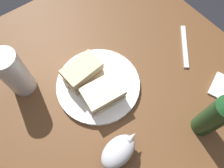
{
  "coord_description": "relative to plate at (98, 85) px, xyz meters",
  "views": [
    {
      "loc": [
        0.19,
        -0.2,
        1.35
      ],
      "look_at": [
        -0.03,
        -0.03,
        0.78
      ],
      "focal_mm": 33.29,
      "sensor_mm": 36.0,
      "label": 1
    }
  ],
  "objects": [
    {
      "name": "gravy_boat",
      "position": [
        0.2,
        -0.08,
        0.03
      ],
      "size": [
        0.08,
        0.12,
        0.07
      ],
      "color": "#B7B7BC",
      "rests_on": "dining_table"
    },
    {
      "name": "cider_bottle",
      "position": [
        0.29,
        0.16,
        0.1
      ],
      "size": [
        0.06,
        0.06,
        0.26
      ],
      "color": "#19421E",
      "rests_on": "dining_table"
    },
    {
      "name": "sandwich_half_right",
      "position": [
        0.05,
        -0.02,
        0.04
      ],
      "size": [
        0.09,
        0.12,
        0.05
      ],
      "color": "beige",
      "rests_on": "plate"
    },
    {
      "name": "ground_plane",
      "position": [
        0.07,
        0.06,
        -0.76
      ],
      "size": [
        6.0,
        6.0,
        0.0
      ],
      "primitive_type": "plane",
      "color": "black"
    },
    {
      "name": "dining_table",
      "position": [
        0.07,
        0.06,
        -0.38
      ],
      "size": [
        1.08,
        0.88,
        0.75
      ],
      "primitive_type": "cube",
      "color": "brown",
      "rests_on": "ground"
    },
    {
      "name": "potato_wedge_front",
      "position": [
        -0.02,
        -0.06,
        0.02
      ],
      "size": [
        0.05,
        0.04,
        0.02
      ],
      "primitive_type": "cube",
      "rotation": [
        0.0,
        0.0,
        3.6
      ],
      "color": "#AD702D",
      "rests_on": "plate"
    },
    {
      "name": "plate",
      "position": [
        0.0,
        0.0,
        0.0
      ],
      "size": [
        0.26,
        0.26,
        0.02
      ],
      "primitive_type": "cylinder",
      "color": "white",
      "rests_on": "dining_table"
    },
    {
      "name": "sandwich_half_left",
      "position": [
        -0.04,
        -0.02,
        0.04
      ],
      "size": [
        0.08,
        0.12,
        0.07
      ],
      "color": "beige",
      "rests_on": "plate"
    },
    {
      "name": "potato_wedge_back",
      "position": [
        -0.04,
        -0.05,
        0.02
      ],
      "size": [
        0.05,
        0.06,
        0.02
      ],
      "primitive_type": "cube",
      "rotation": [
        0.0,
        0.0,
        2.13
      ],
      "color": "#B77F33",
      "rests_on": "plate"
    },
    {
      "name": "pint_glass",
      "position": [
        -0.14,
        -0.19,
        0.06
      ],
      "size": [
        0.08,
        0.08,
        0.16
      ],
      "color": "white",
      "rests_on": "dining_table"
    },
    {
      "name": "fork",
      "position": [
        0.06,
        0.33,
        -0.0
      ],
      "size": [
        0.14,
        0.13,
        0.01
      ],
      "primitive_type": "cube",
      "rotation": [
        0.0,
        0.0,
        5.55
      ],
      "color": "silver",
      "rests_on": "dining_table"
    },
    {
      "name": "potato_wedge_middle",
      "position": [
        0.05,
        -0.03,
        0.02
      ],
      "size": [
        0.05,
        0.05,
        0.02
      ],
      "primitive_type": "cube",
      "rotation": [
        0.0,
        0.0,
        5.52
      ],
      "color": "#B77F33",
      "rests_on": "plate"
    }
  ]
}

